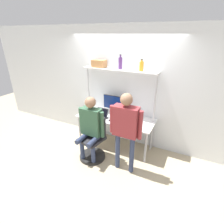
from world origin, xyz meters
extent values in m
plane|color=tan|center=(0.00, 0.00, 0.00)|extent=(12.00, 12.00, 0.00)
cube|color=silver|center=(0.00, 0.74, 1.35)|extent=(8.00, 0.06, 2.70)
cube|color=white|center=(0.00, 0.36, 0.73)|extent=(1.77, 0.69, 0.03)
cylinder|color=#A5A5AA|center=(-0.82, 0.08, 0.36)|extent=(0.05, 0.05, 0.72)
cylinder|color=#A5A5AA|center=(0.82, 0.08, 0.36)|extent=(0.05, 0.05, 0.72)
cylinder|color=#A5A5AA|center=(-0.82, 0.65, 0.36)|extent=(0.05, 0.05, 0.72)
cylinder|color=#A5A5AA|center=(0.82, 0.65, 0.36)|extent=(0.05, 0.05, 0.72)
cube|color=silver|center=(0.00, 0.55, 1.80)|extent=(1.68, 0.30, 0.02)
cylinder|color=#B2B2B7|center=(-0.82, 0.55, 0.91)|extent=(0.04, 0.04, 1.81)
cylinder|color=#B2B2B7|center=(0.82, 0.55, 0.91)|extent=(0.04, 0.04, 1.81)
cylinder|color=#333338|center=(-0.11, 0.56, 0.75)|extent=(0.23, 0.23, 0.01)
cylinder|color=#333338|center=(-0.11, 0.56, 0.82)|extent=(0.06, 0.06, 0.11)
cube|color=#333338|center=(-0.11, 0.56, 1.03)|extent=(0.59, 0.01, 0.33)
cube|color=navy|center=(-0.11, 0.56, 1.03)|extent=(0.57, 0.02, 0.31)
cube|color=#333338|center=(-0.28, 0.18, 0.75)|extent=(0.28, 0.22, 0.01)
cube|color=black|center=(-0.28, 0.16, 0.76)|extent=(0.24, 0.12, 0.00)
cube|color=#333338|center=(-0.28, 0.25, 0.86)|extent=(0.28, 0.09, 0.21)
cube|color=black|center=(-0.28, 0.24, 0.86)|extent=(0.25, 0.08, 0.18)
cube|color=black|center=(-0.03, 0.20, 0.75)|extent=(0.07, 0.15, 0.01)
cube|color=black|center=(-0.03, 0.20, 0.76)|extent=(0.06, 0.13, 0.00)
cylinder|color=black|center=(-0.25, -0.29, 0.03)|extent=(0.56, 0.56, 0.06)
cylinder|color=#4C4C51|center=(-0.25, -0.29, 0.25)|extent=(0.06, 0.06, 0.39)
cube|color=#26262B|center=(-0.25, -0.29, 0.47)|extent=(0.53, 0.53, 0.05)
cube|color=#26262B|center=(-0.21, -0.08, 0.72)|extent=(0.41, 0.11, 0.45)
cylinder|color=#2D3856|center=(-0.38, -0.46, 0.25)|extent=(0.09, 0.09, 0.50)
cylinder|color=#2D3856|center=(-0.11, -0.46, 0.25)|extent=(0.09, 0.09, 0.50)
cylinder|color=#2D3856|center=(-0.38, -0.43, 0.54)|extent=(0.10, 0.38, 0.10)
cylinder|color=#2D3856|center=(-0.11, -0.43, 0.54)|extent=(0.10, 0.38, 0.10)
cube|color=#33593F|center=(-0.25, -0.26, 0.88)|extent=(0.41, 0.20, 0.57)
cylinder|color=#33593F|center=(-0.50, -0.26, 0.86)|extent=(0.08, 0.08, 0.55)
cylinder|color=#33593F|center=(0.01, -0.26, 0.86)|extent=(0.08, 0.08, 0.55)
sphere|color=#8C664C|center=(-0.25, -0.26, 1.29)|extent=(0.22, 0.22, 0.22)
cylinder|color=#2D3856|center=(0.37, -0.31, 0.40)|extent=(0.09, 0.09, 0.80)
cylinder|color=#2D3856|center=(0.67, -0.31, 0.40)|extent=(0.09, 0.09, 0.80)
cube|color=maroon|center=(0.52, -0.31, 1.08)|extent=(0.46, 0.20, 0.57)
cylinder|color=maroon|center=(0.25, -0.31, 1.07)|extent=(0.08, 0.08, 0.54)
cylinder|color=maroon|center=(0.79, -0.31, 1.07)|extent=(0.08, 0.08, 0.54)
sphere|color=#8C664C|center=(0.52, -0.31, 1.50)|extent=(0.22, 0.22, 0.22)
cylinder|color=gold|center=(0.47, 0.55, 1.90)|extent=(0.09, 0.09, 0.19)
cylinder|color=gold|center=(0.47, 0.55, 2.02)|extent=(0.04, 0.04, 0.03)
cylinder|color=black|center=(0.47, 0.55, 2.04)|extent=(0.04, 0.04, 0.01)
cylinder|color=#593372|center=(0.01, 0.55, 1.93)|extent=(0.08, 0.08, 0.24)
cylinder|color=#593372|center=(0.01, 0.55, 2.07)|extent=(0.04, 0.04, 0.04)
cylinder|color=black|center=(0.01, 0.55, 2.10)|extent=(0.04, 0.04, 0.01)
cube|color=#B27A47|center=(-0.50, 0.55, 1.89)|extent=(0.31, 0.19, 0.16)
camera|label=1|loc=(1.53, -2.88, 2.51)|focal=28.00mm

